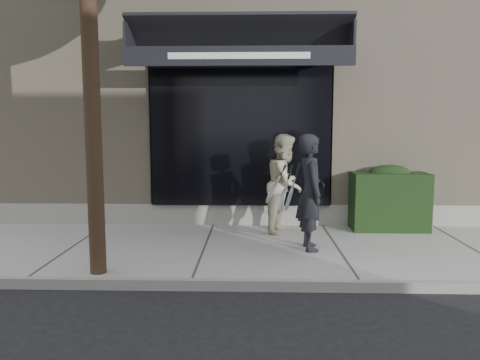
{
  "coord_description": "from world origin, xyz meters",
  "views": [
    {
      "loc": [
        -1.27,
        -6.9,
        1.98
      ],
      "look_at": [
        -1.48,
        0.6,
        1.06
      ],
      "focal_mm": 35.0,
      "sensor_mm": 36.0,
      "label": 1
    }
  ],
  "objects": [
    {
      "name": "ground",
      "position": [
        0.0,
        0.0,
        0.0
      ],
      "size": [
        80.0,
        80.0,
        0.0
      ],
      "primitive_type": "plane",
      "color": "black",
      "rests_on": "ground"
    },
    {
      "name": "sidewalk",
      "position": [
        0.0,
        0.0,
        0.06
      ],
      "size": [
        20.0,
        3.0,
        0.12
      ],
      "primitive_type": "cube",
      "color": "gray",
      "rests_on": "ground"
    },
    {
      "name": "curb",
      "position": [
        0.0,
        -1.55,
        0.07
      ],
      "size": [
        20.0,
        0.1,
        0.14
      ],
      "primitive_type": "cube",
      "color": "gray",
      "rests_on": "ground"
    },
    {
      "name": "building_facade",
      "position": [
        -0.01,
        4.96,
        2.74
      ],
      "size": [
        14.3,
        8.04,
        5.64
      ],
      "color": "tan",
      "rests_on": "ground"
    },
    {
      "name": "hedge",
      "position": [
        1.1,
        1.25,
        0.66
      ],
      "size": [
        1.3,
        0.7,
        1.14
      ],
      "color": "black",
      "rests_on": "sidewalk"
    },
    {
      "name": "pedestrian_front",
      "position": [
        -0.43,
        -0.12,
        0.97
      ],
      "size": [
        0.77,
        0.82,
        1.7
      ],
      "color": "black",
      "rests_on": "sidewalk"
    },
    {
      "name": "pedestrian_back",
      "position": [
        -0.73,
        0.98,
        0.96
      ],
      "size": [
        0.88,
        0.99,
        1.68
      ],
      "color": "#BAB695",
      "rests_on": "sidewalk"
    }
  ]
}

